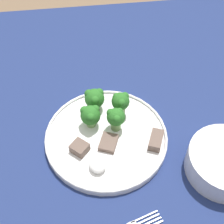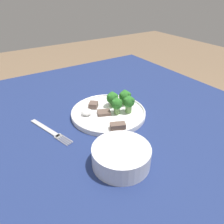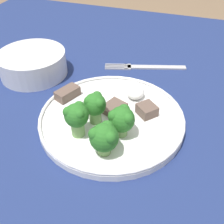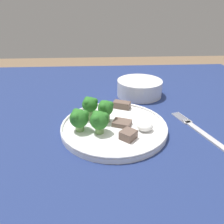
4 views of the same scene
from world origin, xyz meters
name	(u,v)px [view 4 (image 4 of 4)]	position (x,y,z in m)	size (l,w,h in m)	color
table	(125,151)	(0.00, 0.00, 0.64)	(1.13, 1.17, 0.73)	navy
dinner_plate	(114,127)	(-0.03, -0.03, 0.74)	(0.26, 0.26, 0.02)	white
fork	(198,130)	(0.18, -0.05, 0.74)	(0.07, 0.19, 0.00)	#B2B2B7
cream_bowl	(139,88)	(0.07, 0.19, 0.76)	(0.15, 0.15, 0.05)	silver
broccoli_floret_near_rim_left	(90,105)	(-0.09, 0.01, 0.78)	(0.04, 0.04, 0.06)	#709E56
broccoli_floret_center_left	(99,120)	(-0.07, -0.06, 0.78)	(0.04, 0.04, 0.05)	#709E56
broccoli_floret_back_left	(79,118)	(-0.12, -0.05, 0.78)	(0.05, 0.04, 0.05)	#709E56
broccoli_floret_front_left	(105,109)	(-0.05, -0.01, 0.78)	(0.04, 0.04, 0.06)	#709E56
meat_slice_front_slice	(122,105)	(-0.01, 0.07, 0.75)	(0.05, 0.04, 0.02)	brown
meat_slice_middle_slice	(122,123)	(-0.01, -0.03, 0.75)	(0.05, 0.05, 0.01)	brown
meat_slice_rear_slice	(128,135)	(-0.01, -0.09, 0.75)	(0.04, 0.04, 0.02)	brown
sauce_dollop	(145,126)	(0.04, -0.06, 0.76)	(0.04, 0.03, 0.02)	white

